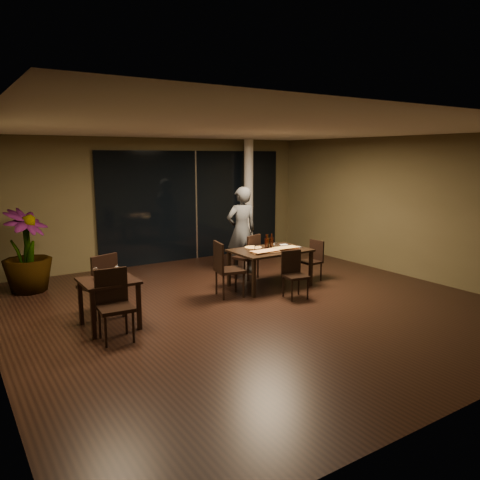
# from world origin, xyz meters

# --- Properties ---
(ground) EXTENTS (8.00, 8.00, 0.00)m
(ground) POSITION_xyz_m (0.00, 0.00, 0.00)
(ground) COLOR black
(ground) RESTS_ON ground
(wall_back) EXTENTS (8.00, 0.10, 3.00)m
(wall_back) POSITION_xyz_m (0.00, 4.05, 1.50)
(wall_back) COLOR #4B4328
(wall_back) RESTS_ON ground
(wall_right) EXTENTS (0.10, 8.00, 3.00)m
(wall_right) POSITION_xyz_m (4.05, 0.00, 1.50)
(wall_right) COLOR #4B4328
(wall_right) RESTS_ON ground
(ceiling) EXTENTS (8.00, 8.00, 0.04)m
(ceiling) POSITION_xyz_m (0.00, 0.00, 3.02)
(ceiling) COLOR white
(ceiling) RESTS_ON wall_back
(window_panel) EXTENTS (5.00, 0.06, 2.70)m
(window_panel) POSITION_xyz_m (1.00, 3.96, 1.35)
(window_panel) COLOR black
(window_panel) RESTS_ON ground
(column) EXTENTS (0.24, 0.24, 3.00)m
(column) POSITION_xyz_m (2.40, 3.65, 1.50)
(column) COLOR white
(column) RESTS_ON ground
(main_table) EXTENTS (1.50, 1.00, 0.75)m
(main_table) POSITION_xyz_m (1.00, 0.80, 0.68)
(main_table) COLOR black
(main_table) RESTS_ON ground
(side_table) EXTENTS (0.80, 0.80, 0.75)m
(side_table) POSITION_xyz_m (-2.40, 0.30, 0.62)
(side_table) COLOR black
(side_table) RESTS_ON ground
(chair_main_far) EXTENTS (0.56, 0.56, 0.95)m
(chair_main_far) POSITION_xyz_m (0.98, 1.50, 0.53)
(chair_main_far) COLOR black
(chair_main_far) RESTS_ON ground
(chair_main_near) EXTENTS (0.46, 0.46, 0.86)m
(chair_main_near) POSITION_xyz_m (0.94, -0.02, 0.48)
(chair_main_near) COLOR black
(chair_main_near) RESTS_ON ground
(chair_main_left) EXTENTS (0.56, 0.56, 1.03)m
(chair_main_left) POSITION_xyz_m (-0.11, 0.68, 0.58)
(chair_main_left) COLOR black
(chair_main_left) RESTS_ON ground
(chair_main_right) EXTENTS (0.42, 0.42, 0.84)m
(chair_main_right) POSITION_xyz_m (2.06, 0.71, 0.47)
(chair_main_right) COLOR black
(chair_main_right) RESTS_ON ground
(chair_side_far) EXTENTS (0.62, 0.62, 1.04)m
(chair_side_far) POSITION_xyz_m (-2.36, 0.84, 0.58)
(chair_side_far) COLOR black
(chair_side_far) RESTS_ON ground
(chair_side_near) EXTENTS (0.50, 0.50, 1.00)m
(chair_side_near) POSITION_xyz_m (-2.48, -0.19, 0.56)
(chair_side_near) COLOR black
(chair_side_near) RESTS_ON ground
(diner) EXTENTS (0.69, 0.50, 1.92)m
(diner) POSITION_xyz_m (1.08, 1.96, 0.96)
(diner) COLOR #313336
(diner) RESTS_ON ground
(potted_plant) EXTENTS (1.23, 1.23, 1.60)m
(potted_plant) POSITION_xyz_m (-3.11, 3.02, 0.80)
(potted_plant) COLOR #26521B
(potted_plant) RESTS_ON ground
(pizza_board_left) EXTENTS (0.61, 0.38, 0.01)m
(pizza_board_left) POSITION_xyz_m (0.75, 0.62, 0.76)
(pizza_board_left) COLOR #422815
(pizza_board_left) RESTS_ON main_table
(pizza_board_right) EXTENTS (0.55, 0.35, 0.01)m
(pizza_board_right) POSITION_xyz_m (1.29, 0.67, 0.76)
(pizza_board_right) COLOR #442616
(pizza_board_right) RESTS_ON main_table
(oblong_pizza_left) EXTENTS (0.53, 0.26, 0.02)m
(oblong_pizza_left) POSITION_xyz_m (0.75, 0.62, 0.77)
(oblong_pizza_left) COLOR maroon
(oblong_pizza_left) RESTS_ON pizza_board_left
(oblong_pizza_right) EXTENTS (0.50, 0.26, 0.02)m
(oblong_pizza_right) POSITION_xyz_m (1.29, 0.67, 0.77)
(oblong_pizza_right) COLOR maroon
(oblong_pizza_right) RESTS_ON pizza_board_right
(round_pizza) EXTENTS (0.34, 0.34, 0.01)m
(round_pizza) POSITION_xyz_m (0.81, 1.10, 0.76)
(round_pizza) COLOR #C84416
(round_pizza) RESTS_ON main_table
(bottle_a) EXTENTS (0.07, 0.07, 0.31)m
(bottle_a) POSITION_xyz_m (0.93, 0.84, 0.90)
(bottle_a) COLOR black
(bottle_a) RESTS_ON main_table
(bottle_b) EXTENTS (0.07, 0.07, 0.30)m
(bottle_b) POSITION_xyz_m (1.08, 0.86, 0.90)
(bottle_b) COLOR black
(bottle_b) RESTS_ON main_table
(bottle_c) EXTENTS (0.06, 0.06, 0.29)m
(bottle_c) POSITION_xyz_m (1.02, 0.90, 0.90)
(bottle_c) COLOR black
(bottle_c) RESTS_ON main_table
(tumbler_left) EXTENTS (0.08, 0.08, 0.10)m
(tumbler_left) POSITION_xyz_m (0.71, 0.85, 0.80)
(tumbler_left) COLOR white
(tumbler_left) RESTS_ON main_table
(tumbler_right) EXTENTS (0.07, 0.07, 0.09)m
(tumbler_right) POSITION_xyz_m (1.26, 0.96, 0.79)
(tumbler_right) COLOR white
(tumbler_right) RESTS_ON main_table
(napkin_near) EXTENTS (0.19, 0.11, 0.01)m
(napkin_near) POSITION_xyz_m (1.58, 0.66, 0.76)
(napkin_near) COLOR white
(napkin_near) RESTS_ON main_table
(napkin_far) EXTENTS (0.19, 0.13, 0.01)m
(napkin_far) POSITION_xyz_m (1.53, 1.01, 0.76)
(napkin_far) COLOR white
(napkin_far) RESTS_ON main_table
(wine_glass_a) EXTENTS (0.08, 0.08, 0.18)m
(wine_glass_a) POSITION_xyz_m (-2.55, 0.41, 0.84)
(wine_glass_a) COLOR white
(wine_glass_a) RESTS_ON side_table
(wine_glass_b) EXTENTS (0.09, 0.09, 0.20)m
(wine_glass_b) POSITION_xyz_m (-2.28, 0.22, 0.85)
(wine_glass_b) COLOR white
(wine_glass_b) RESTS_ON side_table
(side_napkin) EXTENTS (0.20, 0.15, 0.01)m
(side_napkin) POSITION_xyz_m (-2.33, 0.11, 0.76)
(side_napkin) COLOR silver
(side_napkin) RESTS_ON side_table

